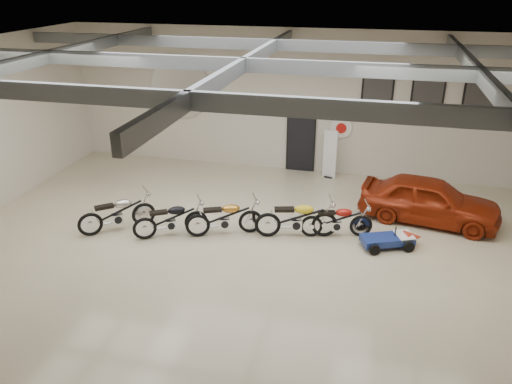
% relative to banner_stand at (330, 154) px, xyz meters
% --- Properties ---
extents(floor, '(16.00, 12.00, 0.01)m').
position_rel_banner_stand_xyz_m(floor, '(-1.60, -5.50, -0.89)').
color(floor, '#C4B896').
rests_on(floor, ground).
extents(ceiling, '(16.00, 12.00, 0.01)m').
position_rel_banner_stand_xyz_m(ceiling, '(-1.60, -5.50, 4.11)').
color(ceiling, slate).
rests_on(ceiling, back_wall).
extents(back_wall, '(16.00, 0.02, 5.00)m').
position_rel_banner_stand_xyz_m(back_wall, '(-1.60, 0.50, 1.61)').
color(back_wall, beige).
rests_on(back_wall, floor).
extents(ceiling_beams, '(15.80, 11.80, 0.32)m').
position_rel_banner_stand_xyz_m(ceiling_beams, '(-1.60, -5.50, 3.86)').
color(ceiling_beams, slate).
rests_on(ceiling_beams, ceiling).
extents(door, '(0.92, 0.08, 2.10)m').
position_rel_banner_stand_xyz_m(door, '(-1.10, 0.45, 0.16)').
color(door, black).
rests_on(door, back_wall).
extents(logo_plaque, '(2.30, 0.06, 1.16)m').
position_rel_banner_stand_xyz_m(logo_plaque, '(-5.60, 0.45, 1.91)').
color(logo_plaque, silver).
rests_on(logo_plaque, back_wall).
extents(poster_left, '(1.05, 0.08, 1.35)m').
position_rel_banner_stand_xyz_m(poster_left, '(1.40, 0.46, 2.21)').
color(poster_left, black).
rests_on(poster_left, back_wall).
extents(poster_mid, '(1.05, 0.08, 1.35)m').
position_rel_banner_stand_xyz_m(poster_mid, '(3.00, 0.46, 2.21)').
color(poster_mid, black).
rests_on(poster_mid, back_wall).
extents(poster_right, '(1.05, 0.08, 1.35)m').
position_rel_banner_stand_xyz_m(poster_right, '(4.60, 0.46, 2.21)').
color(poster_right, black).
rests_on(poster_right, back_wall).
extents(oil_sign, '(0.72, 0.10, 0.72)m').
position_rel_banner_stand_xyz_m(oil_sign, '(0.30, 0.45, 0.81)').
color(oil_sign, white).
rests_on(oil_sign, back_wall).
extents(banner_stand, '(0.51, 0.30, 1.77)m').
position_rel_banner_stand_xyz_m(banner_stand, '(0.00, 0.00, 0.00)').
color(banner_stand, white).
rests_on(banner_stand, floor).
extents(motorcycle_silver, '(2.04, 1.84, 1.10)m').
position_rel_banner_stand_xyz_m(motorcycle_silver, '(-5.33, -5.38, -0.34)').
color(motorcycle_silver, silver).
rests_on(motorcycle_silver, floor).
extents(motorcycle_black, '(2.04, 1.55, 1.04)m').
position_rel_banner_stand_xyz_m(motorcycle_black, '(-3.76, -5.33, -0.37)').
color(motorcycle_black, silver).
rests_on(motorcycle_black, floor).
extents(motorcycle_gold, '(2.17, 1.42, 1.08)m').
position_rel_banner_stand_xyz_m(motorcycle_gold, '(-2.35, -4.91, -0.35)').
color(motorcycle_gold, silver).
rests_on(motorcycle_gold, floor).
extents(motorcycle_yellow, '(2.31, 1.20, 1.15)m').
position_rel_banner_stand_xyz_m(motorcycle_yellow, '(-0.41, -4.56, -0.31)').
color(motorcycle_yellow, silver).
rests_on(motorcycle_yellow, floor).
extents(motorcycle_red, '(2.03, 1.07, 1.01)m').
position_rel_banner_stand_xyz_m(motorcycle_red, '(0.65, -4.29, -0.38)').
color(motorcycle_red, silver).
rests_on(motorcycle_red, floor).
extents(go_kart, '(1.82, 1.33, 0.60)m').
position_rel_banner_stand_xyz_m(go_kart, '(2.15, -4.52, -0.59)').
color(go_kart, navy).
rests_on(go_kart, floor).
extents(vintage_car, '(2.22, 4.12, 1.33)m').
position_rel_banner_stand_xyz_m(vintage_car, '(3.15, -2.70, -0.22)').
color(vintage_car, maroon).
rests_on(vintage_car, floor).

